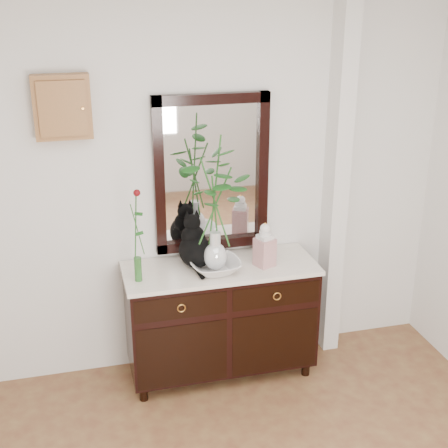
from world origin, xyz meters
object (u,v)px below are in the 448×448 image
object	(u,v)px
sideboard	(220,315)
lotus_bowl	(215,266)
cat	(195,241)
ginger_jar	(265,244)

from	to	relation	value
sideboard	lotus_bowl	size ratio (longest dim) A/B	3.94
cat	lotus_bowl	bearing A→B (deg)	-55.86
lotus_bowl	ginger_jar	distance (m)	0.37
cat	sideboard	bearing A→B (deg)	-25.45
sideboard	cat	world-z (taller)	cat
cat	ginger_jar	xyz separation A→B (m)	(0.46, -0.12, -0.02)
ginger_jar	sideboard	bearing A→B (deg)	168.80
sideboard	lotus_bowl	world-z (taller)	lotus_bowl
sideboard	lotus_bowl	bearing A→B (deg)	-126.13
cat	ginger_jar	distance (m)	0.47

